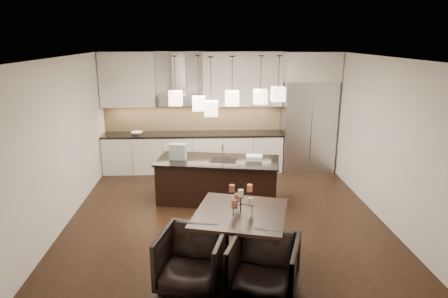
{
  "coord_description": "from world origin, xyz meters",
  "views": [
    {
      "loc": [
        -0.35,
        -6.79,
        3.11
      ],
      "look_at": [
        0.0,
        0.2,
        1.15
      ],
      "focal_mm": 32.0,
      "sensor_mm": 36.0,
      "label": 1
    }
  ],
  "objects_px": {
    "armchair_right": "(264,268)",
    "island_body": "(218,181)",
    "dining_table": "(240,236)",
    "armchair_left": "(192,260)",
    "refrigerator": "(308,126)"
  },
  "relations": [
    {
      "from": "island_body",
      "to": "dining_table",
      "type": "bearing_deg",
      "value": -73.72
    },
    {
      "from": "refrigerator",
      "to": "dining_table",
      "type": "xyz_separation_m",
      "value": [
        -1.96,
        -4.04,
        -0.7
      ]
    },
    {
      "from": "armchair_right",
      "to": "island_body",
      "type": "bearing_deg",
      "value": 117.4
    },
    {
      "from": "refrigerator",
      "to": "island_body",
      "type": "xyz_separation_m",
      "value": [
        -2.2,
        -1.82,
        -0.68
      ]
    },
    {
      "from": "armchair_right",
      "to": "armchair_left",
      "type": "bearing_deg",
      "value": -175.99
    },
    {
      "from": "refrigerator",
      "to": "dining_table",
      "type": "height_order",
      "value": "refrigerator"
    },
    {
      "from": "island_body",
      "to": "armchair_left",
      "type": "xyz_separation_m",
      "value": [
        -0.43,
        -2.81,
        -0.02
      ]
    },
    {
      "from": "armchair_left",
      "to": "dining_table",
      "type": "bearing_deg",
      "value": 55.83
    },
    {
      "from": "refrigerator",
      "to": "island_body",
      "type": "distance_m",
      "value": 2.94
    },
    {
      "from": "island_body",
      "to": "armchair_left",
      "type": "height_order",
      "value": "island_body"
    },
    {
      "from": "island_body",
      "to": "armchair_left",
      "type": "bearing_deg",
      "value": -88.67
    },
    {
      "from": "island_body",
      "to": "dining_table",
      "type": "distance_m",
      "value": 2.23
    },
    {
      "from": "island_body",
      "to": "armchair_right",
      "type": "relative_size",
      "value": 2.73
    },
    {
      "from": "island_body",
      "to": "dining_table",
      "type": "xyz_separation_m",
      "value": [
        0.24,
        -2.21,
        -0.03
      ]
    },
    {
      "from": "island_body",
      "to": "armchair_right",
      "type": "xyz_separation_m",
      "value": [
        0.46,
        -3.05,
        -0.02
      ]
    }
  ]
}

